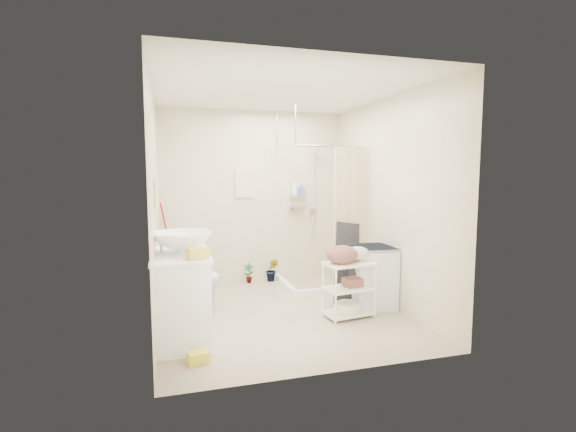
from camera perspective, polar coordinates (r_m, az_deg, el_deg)
name	(u,v)px	position (r m, az deg, el deg)	size (l,w,h in m)	color
floor	(281,312)	(5.14, -1.01, -12.97)	(3.20, 3.20, 0.00)	tan
ceiling	(280,90)	(4.95, -1.07, 16.80)	(2.80, 3.20, 0.04)	silver
wall_back	(254,197)	(6.44, -4.70, 2.66)	(2.80, 0.04, 2.60)	beige
wall_front	(332,219)	(3.36, 5.98, -0.38)	(2.80, 0.04, 2.60)	beige
wall_left	(155,207)	(4.72, -17.70, 1.19)	(0.04, 3.20, 2.60)	beige
wall_right	(388,202)	(5.41, 13.45, 1.89)	(0.04, 3.20, 2.60)	beige
vanity	(182,296)	(4.38, -14.34, -10.57)	(0.56, 0.99, 0.88)	white
sink	(182,242)	(4.28, -14.28, -3.50)	(0.60, 0.60, 0.21)	white
counter_basket	(198,253)	(3.95, -12.24, -5.00)	(0.19, 0.15, 0.11)	gold
floor_basket	(198,355)	(3.95, -12.21, -18.05)	(0.26, 0.20, 0.14)	yellow
toilet	(190,280)	(5.25, -13.28, -8.55)	(0.41, 0.72, 0.74)	silver
mop	(167,245)	(6.31, -16.26, -3.87)	(0.12, 0.12, 1.24)	#A31613
potted_plant_a	(249,273)	(6.40, -5.40, -7.78)	(0.16, 0.11, 0.30)	#9A4620
potted_plant_b	(272,270)	(6.48, -2.19, -7.37)	(0.19, 0.16, 0.35)	#9C462C
hanging_towel	(244,184)	(6.38, -6.01, 4.42)	(0.28, 0.03, 0.42)	beige
towel_ring	(156,192)	(4.51, -17.59, 3.15)	(0.04, 0.22, 0.34)	#F8DC8D
tp_holder	(161,259)	(4.85, -16.99, -5.59)	(0.08, 0.12, 0.14)	white
shower	(318,215)	(6.15, 4.11, 0.18)	(1.10, 1.10, 2.10)	white
shampoo_bottle_a	(295,187)	(6.50, 0.91, 3.97)	(0.09, 0.09, 0.24)	white
shampoo_bottle_b	(302,189)	(6.55, 1.92, 3.65)	(0.08, 0.08, 0.17)	#5262B4
washing_machine	(370,276)	(5.36, 11.21, -8.09)	(0.52, 0.53, 0.76)	silver
laundry_rack	(349,284)	(4.93, 8.33, -9.20)	(0.56, 0.33, 0.77)	white
ironing_board	(347,263)	(5.32, 8.05, -6.38)	(0.30, 0.09, 1.08)	black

